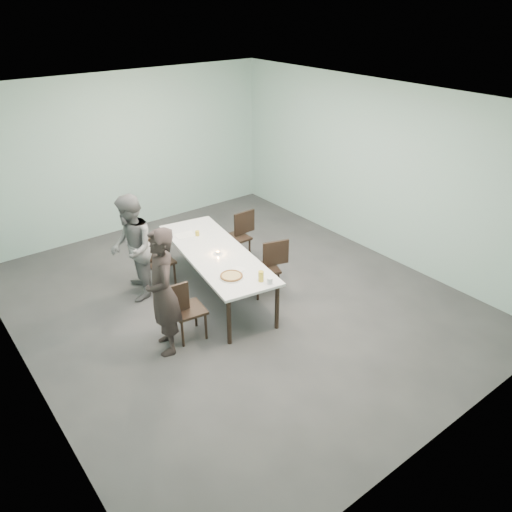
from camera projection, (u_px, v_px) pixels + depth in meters
ground at (235, 300)px, 7.72m from camera, size 7.00×7.00×0.00m
room_shell at (232, 175)px, 6.77m from camera, size 6.02×7.02×3.01m
table at (216, 255)px, 7.56m from camera, size 1.31×2.71×0.75m
chair_near_left at (182, 307)px, 6.66m from camera, size 0.63×0.47×0.87m
chair_far_left at (154, 259)px, 7.86m from camera, size 0.62×0.43×0.87m
chair_near_right at (269, 264)px, 7.71m from camera, size 0.65×0.53×0.87m
chair_far_right at (239, 233)px, 8.70m from camera, size 0.61×0.43×0.87m
diner_near at (163, 292)px, 6.29m from camera, size 0.59×0.73×1.74m
diner_far at (132, 248)px, 7.46m from camera, size 0.88×0.98×1.66m
pizza at (231, 276)px, 6.85m from camera, size 0.34×0.34×0.04m
side_plate at (238, 269)px, 7.05m from camera, size 0.18×0.18×0.01m
beer_glass at (261, 276)px, 6.73m from camera, size 0.08×0.08×0.15m
water_tumbler at (270, 281)px, 6.69m from camera, size 0.08×0.08×0.09m
tealight at (218, 253)px, 7.46m from camera, size 0.06×0.06×0.05m
amber_tumbler at (197, 233)px, 8.01m from camera, size 0.07×0.07×0.08m
menu at (185, 235)px, 8.04m from camera, size 0.33×0.27×0.01m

